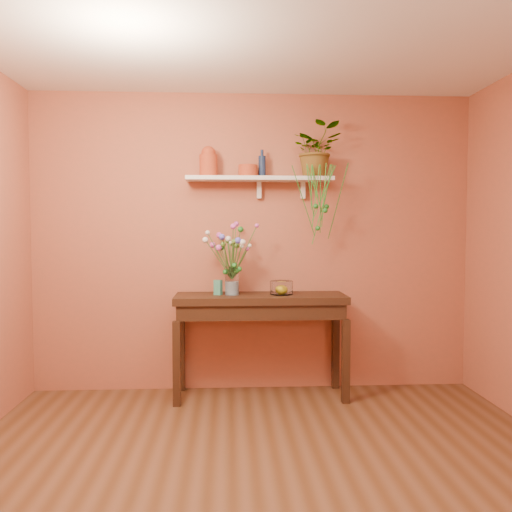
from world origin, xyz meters
name	(u,v)px	position (x,y,z in m)	size (l,w,h in m)	color
room	(272,252)	(0.00, 0.00, 1.35)	(4.04, 4.04, 2.70)	brown
sideboard	(260,310)	(0.05, 1.74, 0.77)	(1.49, 0.48, 0.90)	#3A1F11
wall_shelf	(261,179)	(0.06, 1.87, 1.92)	(1.30, 0.24, 0.19)	white
terracotta_jug	(208,162)	(-0.40, 1.86, 2.06)	(0.20, 0.20, 0.26)	#B73E1E
terracotta_pot	(248,171)	(-0.05, 1.87, 1.99)	(0.17, 0.17, 0.10)	#B73E1E
blue_bottle	(262,166)	(0.07, 1.90, 2.04)	(0.08, 0.08, 0.24)	#172748
spider_plant	(316,150)	(0.55, 1.85, 2.17)	(0.42, 0.37, 0.47)	#216F24
plant_fronds	(320,204)	(0.57, 1.70, 1.69)	(0.45, 0.33, 0.68)	#216F24
glass_vase	(232,283)	(-0.20, 1.73, 1.01)	(0.12, 0.12, 0.25)	white
bouquet	(230,247)	(-0.22, 1.72, 1.32)	(0.49, 0.47, 0.50)	#386B28
glass_bowl	(282,288)	(0.23, 1.74, 0.96)	(0.20, 0.20, 0.12)	white
lemon	(282,289)	(0.23, 1.73, 0.95)	(0.08, 0.08, 0.08)	yellow
carton	(218,287)	(-0.32, 1.75, 0.97)	(0.06, 0.05, 0.13)	teal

